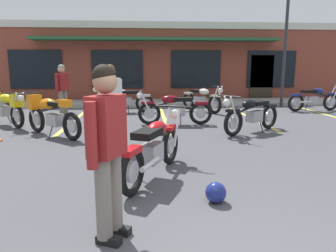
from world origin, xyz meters
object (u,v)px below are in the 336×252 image
at_px(motorcycle_foreground_classic, 154,147).
at_px(motorcycle_silver_naked, 315,98).
at_px(person_in_shorts_foreground, 62,87).
at_px(helmet_on_pavement, 216,192).
at_px(motorcycle_red_sportbike, 6,107).
at_px(motorcycle_black_cruiser, 174,108).
at_px(motorcycle_green_cafe_racer, 252,114).
at_px(person_near_building, 111,100).
at_px(motorcycle_cream_vintage, 50,114).
at_px(motorcycle_orange_scrambler, 201,99).
at_px(person_by_back_row, 107,144).
at_px(parking_lot_lamp_post, 288,27).
at_px(motorcycle_blue_standard, 123,100).

height_order(motorcycle_foreground_classic, motorcycle_silver_naked, same).
xyz_separation_m(person_in_shorts_foreground, helmet_on_pavement, (3.47, -6.99, -0.82)).
bearing_deg(motorcycle_red_sportbike, helmet_on_pavement, -49.30).
distance_m(person_in_shorts_foreground, helmet_on_pavement, 7.85).
distance_m(motorcycle_black_cruiser, motorcycle_green_cafe_racer, 2.17).
distance_m(motorcycle_green_cafe_racer, person_near_building, 3.53).
distance_m(motorcycle_cream_vintage, person_near_building, 1.91).
height_order(motorcycle_green_cafe_racer, person_near_building, person_near_building).
bearing_deg(person_near_building, motorcycle_cream_vintage, 145.43).
xyz_separation_m(motorcycle_red_sportbike, motorcycle_black_cruiser, (4.63, -0.21, -0.07)).
height_order(motorcycle_black_cruiser, motorcycle_orange_scrambler, same).
distance_m(person_by_back_row, helmet_on_pavement, 1.63).
bearing_deg(motorcycle_red_sportbike, person_near_building, -37.94).
bearing_deg(person_by_back_row, motorcycle_cream_vintage, 111.40).
xyz_separation_m(motorcycle_black_cruiser, motorcycle_silver_naked, (5.34, 2.28, 0.00)).
relative_size(motorcycle_black_cruiser, motorcycle_cream_vintage, 1.24).
bearing_deg(parking_lot_lamp_post, motorcycle_orange_scrambler, -164.83).
bearing_deg(motorcycle_cream_vintage, person_near_building, -34.57).
height_order(motorcycle_red_sportbike, person_by_back_row, person_by_back_row).
bearing_deg(person_in_shorts_foreground, person_near_building, -64.25).
bearing_deg(parking_lot_lamp_post, motorcycle_green_cafe_racer, -121.73).
bearing_deg(person_in_shorts_foreground, motorcycle_red_sportbike, -125.80).
bearing_deg(helmet_on_pavement, person_by_back_row, -149.01).
relative_size(motorcycle_cream_vintage, parking_lot_lamp_post, 0.36).
relative_size(motorcycle_silver_naked, person_near_building, 1.26).
relative_size(motorcycle_black_cruiser, person_by_back_row, 1.26).
xyz_separation_m(motorcycle_silver_naked, helmet_on_pavement, (-5.34, -7.45, -0.33)).
height_order(motorcycle_orange_scrambler, person_by_back_row, person_by_back_row).
relative_size(motorcycle_blue_standard, motorcycle_cream_vintage, 1.24).
relative_size(motorcycle_blue_standard, motorcycle_orange_scrambler, 1.12).
distance_m(person_in_shorts_foreground, parking_lot_lamp_post, 8.59).
bearing_deg(motorcycle_red_sportbike, motorcycle_foreground_classic, -48.37).
relative_size(motorcycle_foreground_classic, person_near_building, 1.18).
bearing_deg(helmet_on_pavement, motorcycle_black_cruiser, 90.03).
bearing_deg(motorcycle_orange_scrambler, motorcycle_blue_standard, -178.08).
height_order(motorcycle_red_sportbike, motorcycle_green_cafe_racer, same).
height_order(motorcycle_blue_standard, person_near_building, person_near_building).
bearing_deg(motorcycle_green_cafe_racer, person_by_back_row, -122.66).
relative_size(person_in_shorts_foreground, helmet_on_pavement, 6.44).
bearing_deg(helmet_on_pavement, motorcycle_silver_naked, 54.39).
bearing_deg(motorcycle_red_sportbike, motorcycle_orange_scrambler, 21.52).
height_order(motorcycle_red_sportbike, motorcycle_blue_standard, same).
bearing_deg(motorcycle_green_cafe_racer, motorcycle_red_sportbike, 167.79).
bearing_deg(person_in_shorts_foreground, motorcycle_black_cruiser, -27.64).
relative_size(motorcycle_red_sportbike, person_by_back_row, 1.01).
bearing_deg(motorcycle_foreground_classic, motorcycle_orange_scrambler, 73.86).
bearing_deg(motorcycle_silver_naked, person_near_building, -146.87).
xyz_separation_m(motorcycle_foreground_classic, motorcycle_orange_scrambler, (1.94, 6.71, 0.00)).
bearing_deg(helmet_on_pavement, motorcycle_cream_vintage, 127.32).
xyz_separation_m(motorcycle_foreground_classic, motorcycle_silver_naked, (6.05, 6.47, 0.00)).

